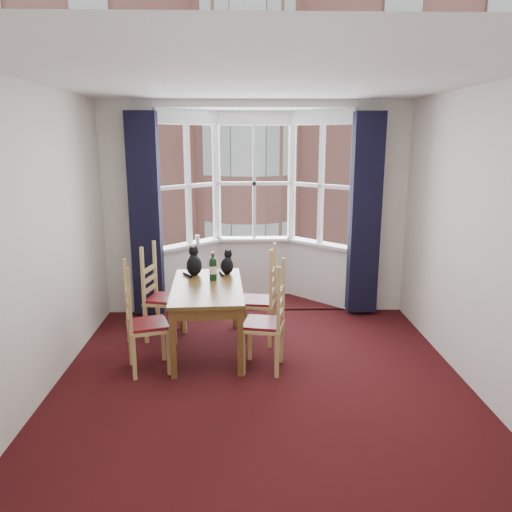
{
  "coord_description": "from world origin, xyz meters",
  "views": [
    {
      "loc": [
        -0.17,
        -4.32,
        2.33
      ],
      "look_at": [
        -0.03,
        1.05,
        1.05
      ],
      "focal_mm": 35.0,
      "sensor_mm": 36.0,
      "label": 1
    }
  ],
  "objects_px": {
    "chair_right_near": "(272,326)",
    "dining_table": "(207,294)",
    "chair_left_far": "(158,300)",
    "candle_tall": "(197,239)",
    "chair_right_far": "(265,303)",
    "cat_right": "(227,265)",
    "chair_left_near": "(139,327)",
    "cat_left": "(194,264)",
    "wine_bottle": "(213,268)"
  },
  "relations": [
    {
      "from": "chair_left_near",
      "to": "chair_right_far",
      "type": "xyz_separation_m",
      "value": [
        1.3,
        0.73,
        0.0
      ]
    },
    {
      "from": "chair_right_far",
      "to": "cat_right",
      "type": "height_order",
      "value": "cat_right"
    },
    {
      "from": "chair_right_near",
      "to": "chair_right_far",
      "type": "relative_size",
      "value": 1.0
    },
    {
      "from": "dining_table",
      "to": "candle_tall",
      "type": "relative_size",
      "value": 11.98
    },
    {
      "from": "chair_right_near",
      "to": "candle_tall",
      "type": "height_order",
      "value": "candle_tall"
    },
    {
      "from": "chair_left_near",
      "to": "candle_tall",
      "type": "height_order",
      "value": "candle_tall"
    },
    {
      "from": "cat_left",
      "to": "cat_right",
      "type": "distance_m",
      "value": 0.39
    },
    {
      "from": "cat_right",
      "to": "chair_right_near",
      "type": "bearing_deg",
      "value": -64.21
    },
    {
      "from": "chair_right_near",
      "to": "cat_left",
      "type": "xyz_separation_m",
      "value": [
        -0.86,
        0.95,
        0.41
      ]
    },
    {
      "from": "chair_right_far",
      "to": "wine_bottle",
      "type": "distance_m",
      "value": 0.73
    },
    {
      "from": "chair_right_far",
      "to": "cat_right",
      "type": "xyz_separation_m",
      "value": [
        -0.44,
        0.25,
        0.39
      ]
    },
    {
      "from": "cat_right",
      "to": "chair_right_far",
      "type": "bearing_deg",
      "value": -29.96
    },
    {
      "from": "chair_left_far",
      "to": "candle_tall",
      "type": "height_order",
      "value": "candle_tall"
    },
    {
      "from": "chair_right_far",
      "to": "cat_left",
      "type": "distance_m",
      "value": 0.95
    },
    {
      "from": "chair_left_far",
      "to": "candle_tall",
      "type": "xyz_separation_m",
      "value": [
        0.37,
        1.31,
        0.46
      ]
    },
    {
      "from": "chair_right_near",
      "to": "cat_left",
      "type": "bearing_deg",
      "value": 132.28
    },
    {
      "from": "dining_table",
      "to": "chair_left_far",
      "type": "height_order",
      "value": "chair_left_far"
    },
    {
      "from": "cat_right",
      "to": "candle_tall",
      "type": "height_order",
      "value": "cat_right"
    },
    {
      "from": "cat_left",
      "to": "wine_bottle",
      "type": "height_order",
      "value": "cat_left"
    },
    {
      "from": "cat_left",
      "to": "chair_left_near",
      "type": "bearing_deg",
      "value": -116.69
    },
    {
      "from": "wine_bottle",
      "to": "chair_right_far",
      "type": "bearing_deg",
      "value": 2.43
    },
    {
      "from": "dining_table",
      "to": "wine_bottle",
      "type": "bearing_deg",
      "value": 74.93
    },
    {
      "from": "chair_left_near",
      "to": "cat_left",
      "type": "bearing_deg",
      "value": 63.31
    },
    {
      "from": "chair_left_far",
      "to": "chair_right_near",
      "type": "relative_size",
      "value": 1.0
    },
    {
      "from": "dining_table",
      "to": "chair_left_near",
      "type": "bearing_deg",
      "value": -142.46
    },
    {
      "from": "chair_left_near",
      "to": "chair_right_near",
      "type": "bearing_deg",
      "value": 0.13
    },
    {
      "from": "dining_table",
      "to": "chair_right_far",
      "type": "height_order",
      "value": "chair_right_far"
    },
    {
      "from": "chair_right_near",
      "to": "dining_table",
      "type": "bearing_deg",
      "value": 143.7
    },
    {
      "from": "chair_left_near",
      "to": "chair_right_far",
      "type": "relative_size",
      "value": 1.0
    },
    {
      "from": "chair_left_near",
      "to": "cat_right",
      "type": "relative_size",
      "value": 3.13
    },
    {
      "from": "chair_left_far",
      "to": "cat_left",
      "type": "distance_m",
      "value": 0.6
    },
    {
      "from": "cat_left",
      "to": "candle_tall",
      "type": "bearing_deg",
      "value": 93.13
    },
    {
      "from": "dining_table",
      "to": "cat_right",
      "type": "bearing_deg",
      "value": 66.79
    },
    {
      "from": "chair_right_far",
      "to": "cat_right",
      "type": "bearing_deg",
      "value": 150.04
    },
    {
      "from": "chair_right_far",
      "to": "candle_tall",
      "type": "relative_size",
      "value": 7.59
    },
    {
      "from": "dining_table",
      "to": "candle_tall",
      "type": "bearing_deg",
      "value": 98.34
    },
    {
      "from": "chair_left_far",
      "to": "cat_left",
      "type": "height_order",
      "value": "cat_left"
    },
    {
      "from": "chair_left_near",
      "to": "chair_left_far",
      "type": "bearing_deg",
      "value": 87.19
    },
    {
      "from": "chair_right_near",
      "to": "cat_left",
      "type": "distance_m",
      "value": 1.35
    },
    {
      "from": "chair_right_near",
      "to": "candle_tall",
      "type": "distance_m",
      "value": 2.41
    },
    {
      "from": "cat_left",
      "to": "wine_bottle",
      "type": "bearing_deg",
      "value": -45.82
    },
    {
      "from": "chair_left_far",
      "to": "candle_tall",
      "type": "relative_size",
      "value": 7.59
    },
    {
      "from": "chair_left_far",
      "to": "chair_right_near",
      "type": "height_order",
      "value": "same"
    },
    {
      "from": "chair_right_far",
      "to": "cat_right",
      "type": "relative_size",
      "value": 3.13
    },
    {
      "from": "chair_left_far",
      "to": "candle_tall",
      "type": "distance_m",
      "value": 1.43
    },
    {
      "from": "chair_left_near",
      "to": "cat_left",
      "type": "height_order",
      "value": "cat_left"
    },
    {
      "from": "chair_left_far",
      "to": "cat_left",
      "type": "bearing_deg",
      "value": 9.39
    },
    {
      "from": "cat_right",
      "to": "chair_left_near",
      "type": "bearing_deg",
      "value": -131.17
    },
    {
      "from": "dining_table",
      "to": "chair_right_near",
      "type": "distance_m",
      "value": 0.87
    },
    {
      "from": "cat_left",
      "to": "cat_right",
      "type": "bearing_deg",
      "value": 5.47
    }
  ]
}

